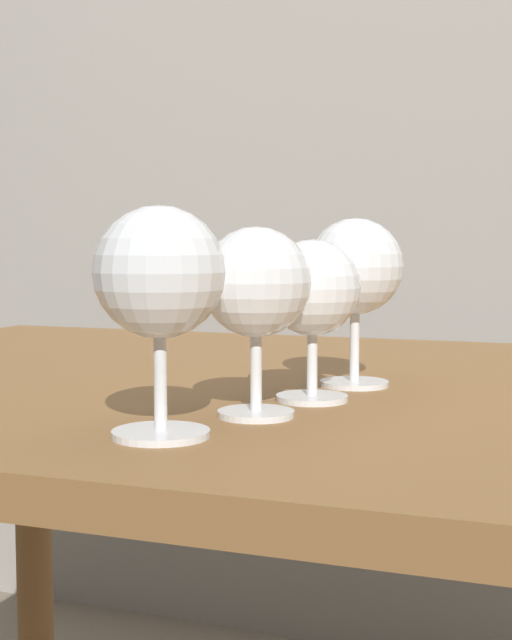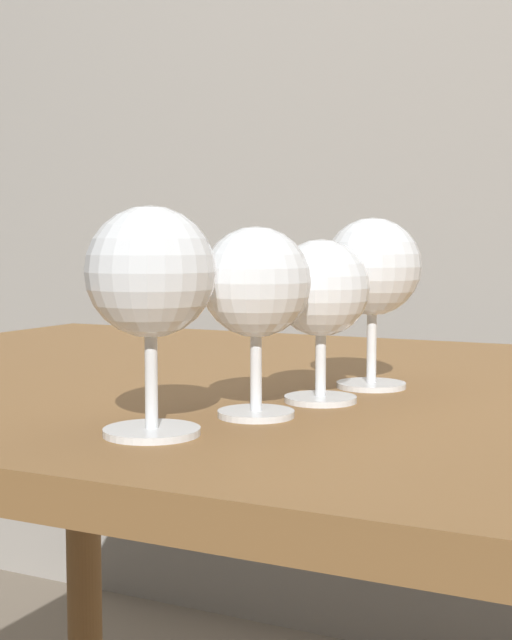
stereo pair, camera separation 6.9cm
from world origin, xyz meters
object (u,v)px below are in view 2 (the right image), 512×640
wine_glass_cabernet (150,277)px  wine_glass_pinot (321,292)px  wine_glass_chardonnay (256,285)px  wine_glass_empty (372,271)px

wine_glass_cabernet → wine_glass_pinot: size_ratio=1.16×
wine_glass_chardonnay → wine_glass_empty: size_ratio=0.93×
wine_glass_chardonnay → wine_glass_empty: (0.03, 0.17, 0.01)m
wine_glass_cabernet → wine_glass_empty: wine_glass_cabernet is taller
wine_glass_empty → wine_glass_pinot: bearing=-98.7°
wine_glass_empty → wine_glass_chardonnay: bearing=-101.1°
wine_glass_cabernet → wine_glass_empty: 0.27m
wine_glass_pinot → wine_glass_cabernet: bearing=-107.9°
wine_glass_cabernet → wine_glass_pinot: wine_glass_cabernet is taller
wine_glass_pinot → wine_glass_empty: size_ratio=0.87×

